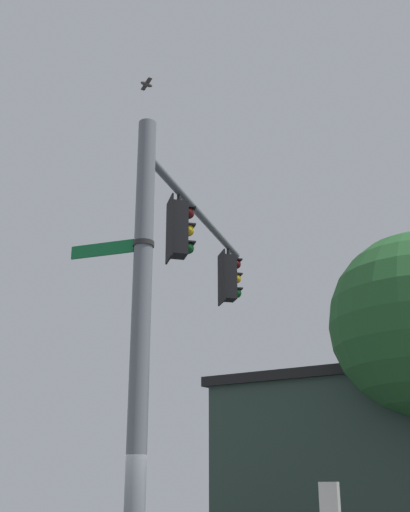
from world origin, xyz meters
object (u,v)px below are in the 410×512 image
Objects in this scene: traffic_light_nearest_pole at (180,229)px; traffic_light_mid_inner at (230,278)px; bird_flying at (146,84)px; street_name_sign at (125,247)px.

traffic_light_mid_inner is (-2.65, 1.76, 0.00)m from traffic_light_nearest_pole.
bird_flying is at bearing -54.88° from traffic_light_mid_inner.
street_name_sign is 5.05m from bird_flying.
traffic_light_mid_inner is at bearing 146.41° from traffic_light_nearest_pole.
traffic_light_nearest_pole is 3.18m from traffic_light_mid_inner.
traffic_light_nearest_pole is 1.03× the size of street_name_sign.
bird_flying reaches higher than traffic_light_mid_inner.
traffic_light_mid_inner is 3.49× the size of bird_flying.
bird_flying is (1.63, -2.32, 3.73)m from traffic_light_mid_inner.
traffic_light_nearest_pole reaches higher than street_name_sign.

